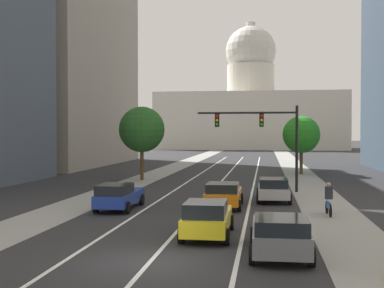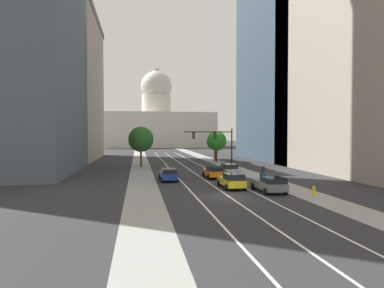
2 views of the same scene
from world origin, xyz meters
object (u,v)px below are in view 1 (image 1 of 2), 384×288
object	(u,v)px
car_silver	(273,189)
street_tree_mid_right	(301,135)
cyclist	(329,199)
car_gray	(280,233)
traffic_signal_mast	(264,130)
street_tree_near_left	(142,130)
street_tree_far_right	(301,136)
car_orange	(223,194)
car_yellow	(207,218)
car_blue	(119,196)
capitol_building	(251,111)

from	to	relation	value
car_silver	street_tree_mid_right	distance (m)	21.20
cyclist	car_silver	bearing A→B (deg)	24.58
car_gray	traffic_signal_mast	bearing A→B (deg)	0.99
car_silver	street_tree_near_left	bearing A→B (deg)	42.62
street_tree_far_right	street_tree_mid_right	bearing A→B (deg)	-93.65
street_tree_near_left	street_tree_mid_right	bearing A→B (deg)	29.93
car_orange	street_tree_near_left	bearing A→B (deg)	28.62
car_gray	car_orange	xyz separation A→B (m)	(-2.85, 10.69, -0.01)
car_gray	street_tree_far_right	bearing A→B (deg)	-5.89
street_tree_far_right	car_yellow	bearing A→B (deg)	-100.19
car_gray	car_yellow	world-z (taller)	car_yellow
car_blue	street_tree_far_right	xyz separation A→B (m)	(11.82, 27.53, 3.10)
capitol_building	street_tree_mid_right	world-z (taller)	capitol_building
street_tree_near_left	street_tree_mid_right	distance (m)	16.92
capitol_building	street_tree_near_left	size ratio (longest dim) A/B	7.07
traffic_signal_mast	street_tree_mid_right	world-z (taller)	traffic_signal_mast
car_silver	traffic_signal_mast	size ratio (longest dim) A/B	0.63
capitol_building	car_yellow	distance (m)	110.66
car_silver	car_blue	xyz separation A→B (m)	(-8.54, -4.86, 0.02)
traffic_signal_mast	street_tree_near_left	xyz separation A→B (m)	(-10.91, 7.40, 0.08)
car_yellow	car_silver	bearing A→B (deg)	-14.68
capitol_building	car_yellow	size ratio (longest dim) A/B	10.32
cyclist	car_gray	bearing A→B (deg)	159.87
cyclist	street_tree_mid_right	bearing A→B (deg)	-3.91
cyclist	car_yellow	bearing A→B (deg)	134.87
street_tree_near_left	street_tree_mid_right	size ratio (longest dim) A/B	1.11
capitol_building	car_silver	size ratio (longest dim) A/B	10.17
car_gray	street_tree_far_right	world-z (taller)	street_tree_far_right
street_tree_far_right	capitol_building	bearing A→B (deg)	95.65
traffic_signal_mast	cyclist	bearing A→B (deg)	-71.81
street_tree_far_right	street_tree_mid_right	xyz separation A→B (m)	(-0.13, -1.96, 0.17)
car_yellow	car_orange	world-z (taller)	car_yellow
capitol_building	street_tree_near_left	distance (m)	87.10
car_orange	cyclist	bearing A→B (deg)	-108.88
car_yellow	cyclist	world-z (taller)	cyclist
car_orange	cyclist	xyz separation A→B (m)	(5.57, -1.87, 0.08)
car_orange	traffic_signal_mast	xyz separation A→B (m)	(2.26, 8.22, 3.67)
car_silver	cyclist	size ratio (longest dim) A/B	2.67
street_tree_mid_right	car_silver	bearing A→B (deg)	-98.65
street_tree_near_left	street_tree_mid_right	world-z (taller)	street_tree_near_left
traffic_signal_mast	street_tree_near_left	world-z (taller)	street_tree_near_left
car_silver	street_tree_mid_right	size ratio (longest dim) A/B	0.77
capitol_building	street_tree_far_right	size ratio (longest dim) A/B	8.37
car_orange	traffic_signal_mast	bearing A→B (deg)	-15.72
traffic_signal_mast	car_blue	bearing A→B (deg)	-129.28
car_gray	street_tree_near_left	world-z (taller)	street_tree_near_left
car_silver	street_tree_far_right	xyz separation A→B (m)	(3.28, 22.67, 3.12)
traffic_signal_mast	cyclist	distance (m)	11.21
car_silver	car_orange	xyz separation A→B (m)	(-2.85, -3.36, 0.02)
car_gray	traffic_signal_mast	size ratio (longest dim) A/B	0.64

